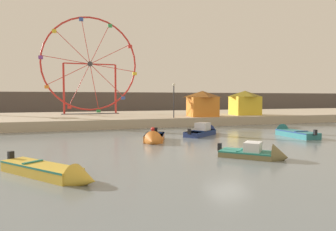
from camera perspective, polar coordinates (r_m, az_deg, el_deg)
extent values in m
plane|color=slate|center=(18.70, 11.33, -6.95)|extent=(240.00, 240.00, 0.00)
cube|color=#B7A88E|center=(42.42, -5.81, -0.41)|extent=(110.00, 19.90, 1.01)
cube|color=#564C47|center=(60.48, -9.59, 2.32)|extent=(140.00, 3.00, 4.40)
cube|color=teal|center=(27.62, 23.52, -3.27)|extent=(1.60, 3.92, 0.51)
cube|color=navy|center=(27.60, 23.54, -2.83)|extent=(1.62, 3.88, 0.08)
cone|color=teal|center=(29.53, 20.47, -2.79)|extent=(1.44, 1.11, 1.40)
cube|color=black|center=(26.06, 26.42, -2.93)|extent=(0.25, 0.21, 0.44)
cube|color=navy|center=(27.22, 24.19, -2.78)|extent=(1.26, 0.20, 0.06)
cube|color=navy|center=(26.34, 6.19, -3.40)|extent=(3.67, 3.26, 0.44)
cube|color=navy|center=(26.31, 6.19, -3.02)|extent=(3.65, 3.25, 0.08)
cone|color=navy|center=(28.33, 8.34, -2.94)|extent=(1.57, 1.63, 1.31)
cube|color=black|center=(24.67, 4.13, -3.09)|extent=(0.30, 0.31, 0.44)
cube|color=silver|center=(26.67, 6.65, -2.11)|extent=(1.52, 1.52, 0.68)
cube|color=navy|center=(25.92, 5.73, -2.96)|extent=(0.84, 1.03, 0.06)
cube|color=gold|center=(14.15, -23.29, -9.52)|extent=(3.59, 4.07, 0.49)
cube|color=#237566|center=(14.11, -23.31, -8.72)|extent=(3.58, 4.05, 0.08)
cone|color=gold|center=(12.03, -15.78, -11.66)|extent=(1.56, 1.59, 1.04)
cube|color=black|center=(15.99, -27.92, -6.88)|extent=(0.31, 0.31, 0.44)
cube|color=#237566|center=(14.54, -24.53, -8.11)|extent=(0.83, 0.71, 0.06)
cube|color=olive|center=(17.40, 14.78, -7.17)|extent=(3.03, 3.02, 0.36)
cube|color=#237566|center=(17.38, 14.78, -6.71)|extent=(3.02, 3.01, 0.08)
cone|color=olive|center=(17.14, 20.76, -7.44)|extent=(1.50, 1.51, 1.34)
cube|color=black|center=(17.72, 9.90, -5.96)|extent=(0.31, 0.31, 0.44)
cube|color=silver|center=(17.26, 15.97, -5.79)|extent=(1.40, 1.41, 0.52)
cube|color=#237566|center=(17.44, 13.63, -6.42)|extent=(0.95, 0.96, 0.06)
cube|color=orange|center=(23.19, -2.60, -4.20)|extent=(2.36, 3.30, 0.53)
cube|color=navy|center=(23.16, -2.61, -3.65)|extent=(2.37, 3.27, 0.08)
cone|color=orange|center=(21.33, -3.01, -4.87)|extent=(1.54, 1.24, 1.34)
cube|color=black|center=(24.73, -2.31, -2.84)|extent=(0.29, 0.27, 0.44)
cube|color=navy|center=(23.53, -2.53, -3.36)|extent=(1.18, 0.56, 0.06)
torus|color=red|center=(44.30, -14.75, 9.55)|extent=(13.30, 0.24, 13.30)
cylinder|color=#38383D|center=(44.30, -14.75, 9.55)|extent=(0.70, 0.50, 0.70)
cylinder|color=red|center=(44.76, -11.01, 11.49)|extent=(5.82, 0.08, 3.11)
cube|color=red|center=(45.41, -7.31, 12.99)|extent=(0.56, 0.48, 0.44)
cylinder|color=red|center=(44.82, -12.91, 13.28)|extent=(2.96, 0.08, 5.89)
cube|color=#33934C|center=(45.51, -11.07, 16.55)|extent=(0.56, 0.48, 0.44)
cylinder|color=red|center=(44.73, -15.54, 13.64)|extent=(1.18, 0.08, 6.45)
cube|color=#3356B7|center=(45.32, -16.33, 17.29)|extent=(0.56, 0.48, 0.44)
cylinder|color=red|center=(44.52, -17.87, 12.42)|extent=(4.73, 0.08, 4.62)
cube|color=yellow|center=(44.92, -21.01, 14.87)|extent=(0.56, 0.48, 0.44)
cylinder|color=red|center=(44.27, -19.00, 10.09)|extent=(6.47, 0.08, 1.02)
cube|color=purple|center=(44.44, -23.24, 10.22)|extent=(0.56, 0.48, 0.44)
cylinder|color=red|center=(44.07, -18.50, 7.53)|extent=(5.82, 0.08, 3.11)
cube|color=orange|center=(44.08, -22.23, 5.11)|extent=(0.56, 0.48, 0.44)
cylinder|color=red|center=(44.01, -16.58, 5.73)|extent=(2.96, 0.08, 5.89)
cube|color=red|center=(43.97, -18.39, 1.52)|extent=(0.56, 0.48, 0.44)
cylinder|color=red|center=(44.11, -13.97, 5.39)|extent=(1.18, 0.08, 6.45)
cube|color=#33934C|center=(44.17, -13.19, 0.86)|extent=(0.56, 0.48, 0.44)
cylinder|color=red|center=(44.32, -11.67, 6.63)|extent=(4.73, 0.08, 4.62)
cube|color=#3356B7|center=(44.58, -8.63, 3.35)|extent=(0.56, 0.48, 0.44)
cylinder|color=red|center=(44.57, -10.54, 8.96)|extent=(6.47, 0.08, 1.02)
cube|color=yellow|center=(45.05, -6.41, 7.98)|extent=(0.56, 0.48, 0.44)
cylinder|color=red|center=(43.98, -19.37, 4.85)|extent=(0.28, 0.28, 7.13)
cylinder|color=red|center=(44.43, -10.03, 4.98)|extent=(0.28, 0.28, 7.13)
cylinder|color=red|center=(44.30, -14.75, 9.55)|extent=(7.18, 0.18, 0.18)
cube|color=#4C4C51|center=(44.10, -14.61, 0.35)|extent=(7.98, 1.20, 0.08)
cube|color=orange|center=(37.28, 6.63, 1.67)|extent=(3.62, 3.29, 2.40)
pyramid|color=brown|center=(37.26, 6.65, 4.10)|extent=(3.98, 3.62, 0.80)
cube|color=yellow|center=(41.76, 14.53, 1.84)|extent=(3.69, 3.24, 2.49)
pyramid|color=olive|center=(41.75, 14.57, 4.07)|extent=(4.06, 3.57, 0.80)
cylinder|color=#2D2D33|center=(34.37, 1.12, 2.62)|extent=(0.12, 0.12, 3.69)
sphere|color=#F2EACC|center=(34.39, 1.13, 5.93)|extent=(0.32, 0.32, 0.32)
sphere|color=red|center=(29.41, -2.90, -2.66)|extent=(0.44, 0.44, 0.44)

